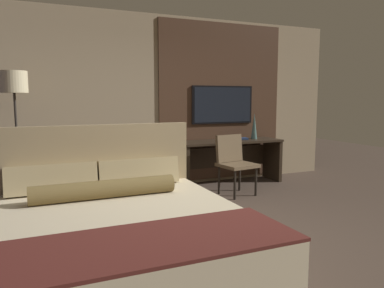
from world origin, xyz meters
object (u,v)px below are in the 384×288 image
object	(u,v)px
tv	(223,105)
desk_chair	(234,159)
vase_tall	(254,126)
bed	(116,237)
book	(241,139)
desk	(229,154)
floor_lamp	(14,93)

from	to	relation	value
tv	desk_chair	bearing A→B (deg)	-107.18
vase_tall	bed	bearing A→B (deg)	-139.41
bed	desk_chair	distance (m)	2.96
book	desk_chair	bearing A→B (deg)	-128.64
desk	tv	size ratio (longest dim) A/B	1.56
desk_chair	tv	bearing A→B (deg)	64.19
desk_chair	floor_lamp	size ratio (longest dim) A/B	0.50
bed	book	size ratio (longest dim) A/B	8.85
desk	desk_chair	world-z (taller)	desk_chair
bed	book	world-z (taller)	bed
desk	desk_chair	distance (m)	0.70
desk_chair	bed	bearing A→B (deg)	-147.84
tv	vase_tall	world-z (taller)	tv
desk	vase_tall	distance (m)	0.69
vase_tall	book	bearing A→B (deg)	-175.81
tv	floor_lamp	world-z (taller)	floor_lamp
floor_lamp	book	world-z (taller)	floor_lamp
tv	vase_tall	distance (m)	0.68
tv	book	xyz separation A→B (m)	(0.24, -0.24, -0.58)
floor_lamp	desk_chair	bearing A→B (deg)	-8.54
desk	desk_chair	size ratio (longest dim) A/B	2.01
desk_chair	book	distance (m)	0.85
desk_chair	vase_tall	xyz separation A→B (m)	(0.79, 0.66, 0.43)
tv	floor_lamp	size ratio (longest dim) A/B	0.64
floor_lamp	book	size ratio (longest dim) A/B	7.32
bed	vase_tall	bearing A→B (deg)	40.59
tv	desk_chair	world-z (taller)	tv
tv	floor_lamp	distance (m)	3.31
bed	desk	xyz separation A→B (m)	(2.50, 2.57, 0.19)
desk	tv	world-z (taller)	tv
bed	desk_chair	world-z (taller)	bed
bed	tv	size ratio (longest dim) A/B	1.88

